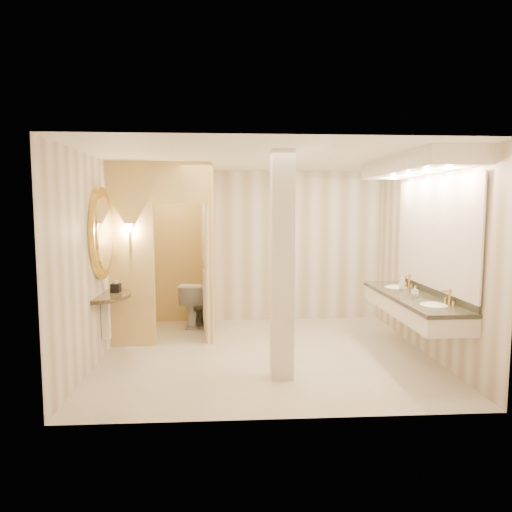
{
  "coord_description": "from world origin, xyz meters",
  "views": [
    {
      "loc": [
        -0.52,
        -6.2,
        2.03
      ],
      "look_at": [
        -0.13,
        0.2,
        1.36
      ],
      "focal_mm": 32.0,
      "sensor_mm": 36.0,
      "label": 1
    }
  ],
  "objects": [
    {
      "name": "wall_right",
      "position": [
        2.25,
        0.0,
        1.35
      ],
      "size": [
        0.02,
        4.0,
        2.7
      ],
      "primitive_type": "cube",
      "color": "beige",
      "rests_on": "floor"
    },
    {
      "name": "wall_back",
      "position": [
        0.0,
        2.0,
        1.35
      ],
      "size": [
        4.5,
        0.02,
        2.7
      ],
      "primitive_type": "cube",
      "color": "beige",
      "rests_on": "floor"
    },
    {
      "name": "wall_sconce",
      "position": [
        -1.93,
        0.43,
        1.73
      ],
      "size": [
        0.14,
        0.14,
        0.42
      ],
      "color": "gold",
      "rests_on": "toilet_closet"
    },
    {
      "name": "wall_front",
      "position": [
        0.0,
        -2.0,
        1.35
      ],
      "size": [
        4.5,
        0.02,
        2.7
      ],
      "primitive_type": "cube",
      "color": "beige",
      "rests_on": "floor"
    },
    {
      "name": "soap_bottle_a",
      "position": [
        1.93,
        -0.44,
        0.95
      ],
      "size": [
        0.08,
        0.08,
        0.14
      ],
      "primitive_type": "imported",
      "rotation": [
        0.0,
        0.0,
        0.25
      ],
      "color": "beige",
      "rests_on": "vanity"
    },
    {
      "name": "soap_bottle_c",
      "position": [
        1.97,
        0.11,
        0.99
      ],
      "size": [
        0.1,
        0.1,
        0.23
      ],
      "primitive_type": "imported",
      "rotation": [
        0.0,
        0.0,
        0.16
      ],
      "color": "#C6B28C",
      "rests_on": "vanity"
    },
    {
      "name": "console_shelf",
      "position": [
        -2.21,
        0.01,
        1.34
      ],
      "size": [
        0.95,
        0.95,
        1.92
      ],
      "color": "black",
      "rests_on": "floor"
    },
    {
      "name": "toilet",
      "position": [
        -1.12,
        1.63,
        0.39
      ],
      "size": [
        0.49,
        0.79,
        0.77
      ],
      "primitive_type": "imported",
      "rotation": [
        0.0,
        0.0,
        3.06
      ],
      "color": "white",
      "rests_on": "floor"
    },
    {
      "name": "ceiling",
      "position": [
        0.0,
        0.0,
        2.7
      ],
      "size": [
        4.5,
        4.5,
        0.0
      ],
      "primitive_type": "plane",
      "rotation": [
        3.14,
        0.0,
        0.0
      ],
      "color": "white",
      "rests_on": "wall_back"
    },
    {
      "name": "pillar",
      "position": [
        0.12,
        -0.9,
        1.35
      ],
      "size": [
        0.26,
        0.26,
        2.7
      ],
      "primitive_type": "cube",
      "color": "silver",
      "rests_on": "floor"
    },
    {
      "name": "wall_left",
      "position": [
        -2.25,
        0.0,
        1.35
      ],
      "size": [
        0.02,
        4.0,
        2.7
      ],
      "primitive_type": "cube",
      "color": "beige",
      "rests_on": "floor"
    },
    {
      "name": "floor",
      "position": [
        0.0,
        0.0,
        0.0
      ],
      "size": [
        4.5,
        4.5,
        0.0
      ],
      "primitive_type": "plane",
      "color": "beige",
      "rests_on": "ground"
    },
    {
      "name": "tissue_box",
      "position": [
        -2.08,
        0.14,
        0.94
      ],
      "size": [
        0.13,
        0.13,
        0.12
      ],
      "primitive_type": "cube",
      "rotation": [
        0.0,
        0.0,
        -0.09
      ],
      "color": "black",
      "rests_on": "console_shelf"
    },
    {
      "name": "vanity",
      "position": [
        1.98,
        -0.32,
        1.63
      ],
      "size": [
        0.75,
        2.49,
        2.09
      ],
      "color": "silver",
      "rests_on": "floor"
    },
    {
      "name": "soap_bottle_b",
      "position": [
        1.93,
        -0.43,
        0.94
      ],
      "size": [
        0.12,
        0.12,
        0.13
      ],
      "primitive_type": "imported",
      "rotation": [
        0.0,
        0.0,
        -0.26
      ],
      "color": "silver",
      "rests_on": "vanity"
    },
    {
      "name": "toilet_closet",
      "position": [
        -1.11,
        0.97,
        1.39
      ],
      "size": [
        1.5,
        1.55,
        2.7
      ],
      "color": "#E8D479",
      "rests_on": "floor"
    }
  ]
}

